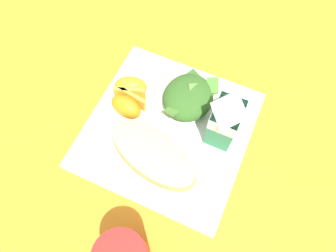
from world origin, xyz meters
The scene contains 7 objects.
ground centered at (0.00, 0.00, 0.00)m, with size 3.00×3.00×0.00m, color orange.
white_plate centered at (0.00, 0.00, 0.01)m, with size 0.28×0.28×0.02m, color white.
cheesy_pizza_bread centered at (0.06, 0.00, 0.03)m, with size 0.12×0.18×0.04m.
green_salad_pile centered at (-0.06, 0.01, 0.04)m, with size 0.11×0.09×0.04m.
milk_carton centered at (-0.03, 0.09, 0.08)m, with size 0.06×0.05×0.11m.
orange_wedge_front centered at (-0.04, -0.09, 0.04)m, with size 0.06×0.07×0.04m.
orange_wedge_middle centered at (0.00, -0.08, 0.04)m, with size 0.05×0.06×0.04m.
Camera 1 is at (0.20, 0.09, 0.51)m, focal length 32.46 mm.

